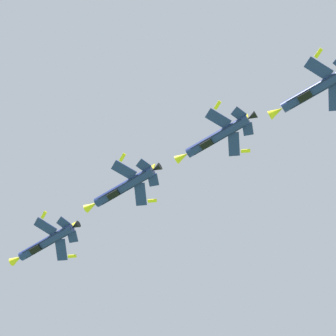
{
  "coord_description": "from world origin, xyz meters",
  "views": [
    {
      "loc": [
        0.56,
        0.83,
        1.6
      ],
      "look_at": [
        17.96,
        43.04,
        90.61
      ],
      "focal_mm": 62.17,
      "sensor_mm": 36.0,
      "label": 1
    }
  ],
  "objects_px": {
    "fighter_jet_left_wing": "(123,188)",
    "fighter_jet_left_outer": "(315,90)",
    "fighter_jet_lead": "(45,243)",
    "fighter_jet_right_wing": "(216,137)"
  },
  "relations": [
    {
      "from": "fighter_jet_lead",
      "to": "fighter_jet_left_wing",
      "type": "bearing_deg",
      "value": -96.81
    },
    {
      "from": "fighter_jet_lead",
      "to": "fighter_jet_left_outer",
      "type": "distance_m",
      "value": 55.87
    },
    {
      "from": "fighter_jet_lead",
      "to": "fighter_jet_right_wing",
      "type": "relative_size",
      "value": 1.0
    },
    {
      "from": "fighter_jet_lead",
      "to": "fighter_jet_left_wing",
      "type": "height_order",
      "value": "fighter_jet_lead"
    },
    {
      "from": "fighter_jet_lead",
      "to": "fighter_jet_left_wing",
      "type": "distance_m",
      "value": 19.62
    },
    {
      "from": "fighter_jet_right_wing",
      "to": "fighter_jet_left_outer",
      "type": "relative_size",
      "value": 1.0
    },
    {
      "from": "fighter_jet_left_wing",
      "to": "fighter_jet_right_wing",
      "type": "height_order",
      "value": "fighter_jet_right_wing"
    },
    {
      "from": "fighter_jet_right_wing",
      "to": "fighter_jet_lead",
      "type": "bearing_deg",
      "value": 88.71
    },
    {
      "from": "fighter_jet_left_wing",
      "to": "fighter_jet_left_outer",
      "type": "xyz_separation_m",
      "value": [
        21.42,
        -29.3,
        -2.43
      ]
    },
    {
      "from": "fighter_jet_right_wing",
      "to": "fighter_jet_left_outer",
      "type": "bearing_deg",
      "value": -91.93
    }
  ]
}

